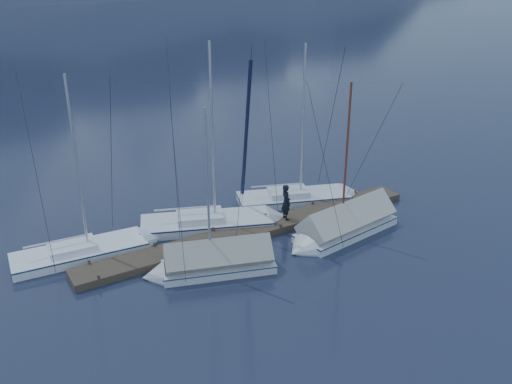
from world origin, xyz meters
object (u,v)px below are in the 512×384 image
sailboat_open_right (309,198)px  sailboat_covered_near (340,228)px  sailboat_covered_far (208,264)px  person (286,202)px  sailboat_open_left (99,249)px  sailboat_open_mid (226,223)px

sailboat_open_right → sailboat_covered_near: (-1.30, -4.23, 0.25)m
sailboat_covered_near → sailboat_covered_far: (-6.99, 0.32, -0.03)m
sailboat_open_right → person: 3.58m
sailboat_covered_near → sailboat_open_left: bearing=156.9°
sailboat_open_left → sailboat_covered_far: 5.43m
sailboat_open_left → sailboat_open_mid: bearing=-5.5°
sailboat_open_mid → sailboat_covered_near: (4.21, -3.86, 0.24)m
sailboat_open_left → sailboat_covered_far: bearing=-49.9°
sailboat_open_mid → sailboat_covered_far: 4.50m
sailboat_open_left → person: 9.24m
sailboat_open_right → sailboat_covered_far: bearing=-154.7°
sailboat_covered_far → sailboat_open_right: bearing=25.3°
sailboat_open_left → person: bearing=-13.2°
sailboat_open_mid → sailboat_covered_near: size_ratio=1.20×
sailboat_open_mid → person: (2.66, -1.48, 1.09)m
sailboat_open_left → sailboat_covered_near: 11.40m
sailboat_open_left → sailboat_open_right: 11.79m
sailboat_open_left → sailboat_covered_far: sailboat_open_left is taller
sailboat_covered_near → sailboat_covered_far: size_ratio=1.05×
sailboat_open_right → person: (-2.85, -1.86, 1.10)m
person → sailboat_covered_near: bearing=-139.2°
sailboat_open_left → sailboat_open_right: size_ratio=0.95×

